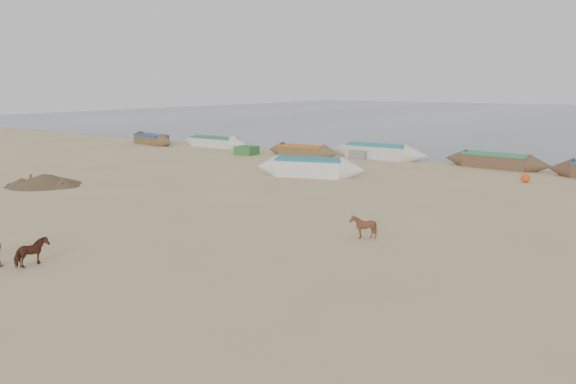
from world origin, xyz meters
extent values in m
plane|color=tan|center=(0.00, 0.00, 0.00)|extent=(140.00, 140.00, 0.00)
imported|color=#58301B|center=(3.53, 3.11, 0.39)|extent=(0.72, 0.65, 0.78)
imported|color=#53281A|center=(-2.59, -4.49, 0.38)|extent=(0.90, 0.95, 0.76)
cone|color=brown|center=(-13.89, 3.01, 0.28)|extent=(4.54, 4.54, 0.56)
cube|color=#306C31|center=(-13.32, 18.22, 0.30)|extent=(1.40, 1.20, 0.60)
sphere|color=#E54615|center=(5.49, 17.22, 0.22)|extent=(0.44, 0.44, 0.44)
cube|color=gray|center=(-5.78, 20.96, 0.28)|extent=(1.20, 1.10, 0.56)
sphere|color=red|center=(-23.54, 18.57, 0.24)|extent=(0.48, 0.48, 0.48)
camera|label=1|loc=(11.42, -12.62, 4.87)|focal=35.00mm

